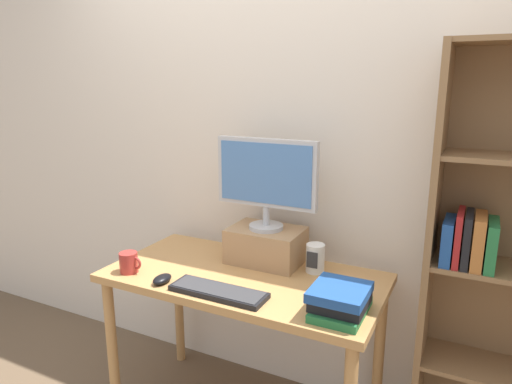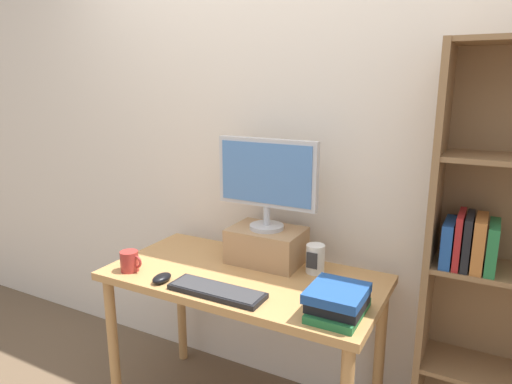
% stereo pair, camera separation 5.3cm
% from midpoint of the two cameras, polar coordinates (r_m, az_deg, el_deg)
% --- Properties ---
extents(back_wall, '(7.00, 0.08, 2.60)m').
position_cam_midpoint_polar(back_wall, '(2.35, 2.59, 5.40)').
color(back_wall, beige).
rests_on(back_wall, ground_plane).
extents(desk, '(1.26, 0.64, 0.77)m').
position_cam_midpoint_polar(desk, '(2.17, -2.22, -12.55)').
color(desk, '#B7844C').
rests_on(desk, ground_plane).
extents(riser_box, '(0.35, 0.25, 0.17)m').
position_cam_midpoint_polar(riser_box, '(2.24, 0.58, -6.66)').
color(riser_box, '#A87F56').
rests_on(riser_box, desk).
extents(computer_monitor, '(0.50, 0.17, 0.44)m').
position_cam_midpoint_polar(computer_monitor, '(2.14, 0.58, 1.78)').
color(computer_monitor, '#B7B7BA').
rests_on(computer_monitor, riser_box).
extents(keyboard, '(0.42, 0.13, 0.02)m').
position_cam_midpoint_polar(keyboard, '(1.95, -5.55, -12.26)').
color(keyboard, black).
rests_on(keyboard, desk).
extents(computer_mouse, '(0.06, 0.10, 0.04)m').
position_cam_midpoint_polar(computer_mouse, '(2.08, -12.38, -10.59)').
color(computer_mouse, black).
rests_on(computer_mouse, desk).
extents(book_stack, '(0.21, 0.26, 0.11)m').
position_cam_midpoint_polar(book_stack, '(1.80, 9.63, -13.22)').
color(book_stack, '#236B38').
rests_on(book_stack, desk).
extents(coffee_mug, '(0.11, 0.08, 0.10)m').
position_cam_midpoint_polar(coffee_mug, '(2.22, -16.25, -8.46)').
color(coffee_mug, '#9E2D28').
rests_on(coffee_mug, desk).
extents(desk_speaker, '(0.09, 0.09, 0.13)m').
position_cam_midpoint_polar(desk_speaker, '(2.14, 6.70, -8.22)').
color(desk_speaker, silver).
rests_on(desk_speaker, desk).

